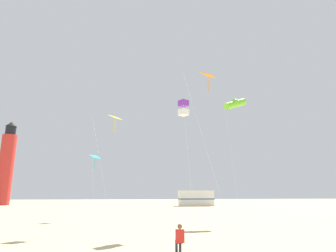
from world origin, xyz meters
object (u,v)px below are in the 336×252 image
Objects in this scene: kite_flyer_standing at (180,237)px; rv_van_white at (196,198)px; kite_box_violet at (183,108)px; kite_tube_lime at (235,104)px; kite_diamond_cyan at (95,159)px; kite_diamond_gold at (114,121)px; kite_diamond_orange at (208,81)px; lighthouse_distant at (6,165)px.

rv_van_white is (10.10, 41.44, 0.78)m from kite_flyer_standing.
kite_box_violet reaches higher than kite_flyer_standing.
kite_tube_lime reaches higher than kite_flyer_standing.
kite_diamond_cyan is at bearing -73.22° from kite_flyer_standing.
kite_diamond_gold is 5.33m from kite_box_violet.
kite_diamond_orange is at bearing -68.47° from kite_box_violet.
rv_van_white is (2.09, 27.81, -9.70)m from kite_tube_lime.
kite_diamond_orange is 1.68× the size of kite_diamond_cyan.
kite_diamond_gold is 1.35× the size of kite_diamond_cyan.
kite_tube_lime is 15.02m from kite_diamond_cyan.
kite_flyer_standing is 0.10× the size of kite_tube_lime.
kite_diamond_gold is 7.72m from kite_diamond_orange.
kite_diamond_gold is at bearing -116.18° from rv_van_white.
kite_flyer_standing is at bearing -107.32° from rv_van_white.
kite_flyer_standing is 10.98m from kite_box_violet.
kite_tube_lime is 1.93× the size of kite_diamond_cyan.
lighthouse_distant reaches higher than kite_diamond_orange.
kite_diamond_cyan is (-8.47, 11.90, -3.88)m from kite_diamond_orange.
kite_tube_lime reaches higher than rv_van_white.
lighthouse_distant is at bearing -63.23° from kite_flyer_standing.
lighthouse_distant is (-28.81, 41.34, -0.70)m from kite_box_violet.
rv_van_white is at bearing 75.99° from kite_box_violet.
lighthouse_distant is 38.55m from rv_van_white.
kite_tube_lime is (8.01, 13.62, 10.48)m from kite_flyer_standing.
kite_tube_lime is 12.93m from kite_diamond_gold.
kite_flyer_standing is at bearing -120.93° from kite_diamond_orange.
kite_diamond_orange is (2.74, 4.58, 8.98)m from kite_flyer_standing.
kite_diamond_cyan is (-5.72, 16.48, 5.10)m from kite_flyer_standing.
kite_box_violet is 0.54× the size of lighthouse_distant.
kite_diamond_gold is 46.52m from lighthouse_distant.
kite_box_violet is (1.62, 7.43, 7.92)m from kite_flyer_standing.
kite_flyer_standing is at bearing -68.33° from kite_diamond_gold.
rv_van_white is (13.58, 32.69, -6.32)m from kite_diamond_gold.
kite_diamond_orange is (6.22, -4.17, 1.89)m from kite_diamond_gold.
kite_box_violet reaches higher than rv_van_white.
kite_tube_lime is 1.15× the size of kite_diamond_orange.
kite_diamond_orange is 0.61× the size of lighthouse_distant.
kite_diamond_cyan is at bearing 106.21° from kite_diamond_gold.
kite_tube_lime reaches higher than kite_diamond_orange.
kite_box_violet reaches higher than kite_diamond_gold.
kite_diamond_orange is 3.25m from kite_box_violet.
kite_tube_lime is 29.53m from rv_van_white.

